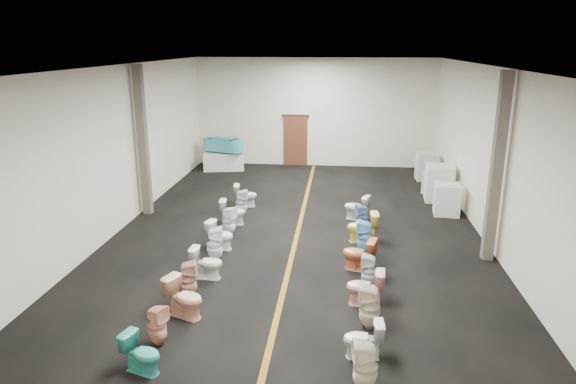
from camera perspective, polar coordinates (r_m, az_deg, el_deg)
name	(u,v)px	position (r m, az deg, el deg)	size (l,w,h in m)	color
floor	(298,230)	(14.51, 1.15, -4.23)	(16.00, 16.00, 0.00)	black
ceiling	(299,66)	(13.60, 1.26, 13.83)	(16.00, 16.00, 0.00)	black
wall_back	(315,113)	(21.76, 3.00, 8.78)	(10.00, 10.00, 0.00)	beige
wall_front	(243,286)	(6.32, -5.03, -10.38)	(10.00, 10.00, 0.00)	beige
wall_left	(121,148)	(15.13, -18.09, 4.69)	(16.00, 16.00, 0.00)	beige
wall_right	(490,156)	(14.37, 21.54, 3.77)	(16.00, 16.00, 0.00)	beige
aisle_stripe	(298,230)	(14.51, 1.15, -4.22)	(0.12, 15.60, 0.01)	brown
back_door	(296,141)	(21.94, 0.85, 5.69)	(1.00, 0.10, 2.10)	#562D19
door_frame	(296,116)	(21.78, 0.86, 8.46)	(1.15, 0.08, 0.10)	#331C11
column_left	(143,141)	(15.94, -15.84, 5.43)	(0.25, 0.25, 4.50)	#59544C
column_right	(497,169)	(12.89, 22.16, 2.37)	(0.25, 0.25, 4.50)	#59544C
display_table	(224,161)	(21.43, -7.13, 3.44)	(1.64, 0.82, 0.73)	silver
bathtub	(223,144)	(21.29, -7.20, 5.29)	(1.78, 1.08, 0.55)	#3DA6B2
appliance_crate_a	(447,199)	(16.39, 17.24, -0.78)	(0.74, 0.74, 0.95)	silver
appliance_crate_b	(439,183)	(17.72, 16.42, 0.95)	(0.87, 0.87, 1.19)	silver
appliance_crate_c	(434,182)	(18.68, 15.87, 1.07)	(0.67, 0.67, 0.76)	beige
appliance_crate_d	(426,166)	(20.36, 15.09, 2.76)	(0.73, 0.73, 1.04)	silver
toilet_left_0	(142,353)	(8.85, -15.92, -16.87)	(0.37, 0.65, 0.66)	teal
toilet_left_1	(157,325)	(9.46, -14.35, -14.13)	(0.33, 0.34, 0.74)	#EEA487
toilet_left_2	(185,298)	(10.20, -11.42, -11.42)	(0.44, 0.78, 0.79)	#F4AE94
toilet_left_3	(188,280)	(10.89, -11.05, -9.52)	(0.36, 0.37, 0.80)	#D49590
toilet_left_4	(207,263)	(11.67, -9.03, -7.78)	(0.41, 0.71, 0.73)	white
toilet_left_5	(215,244)	(12.50, -8.15, -5.75)	(0.39, 0.39, 0.86)	white
toilet_left_6	(220,235)	(13.24, -7.53, -4.76)	(0.40, 0.71, 0.72)	white
toilet_left_7	(229,221)	(14.10, -6.60, -3.22)	(0.36, 0.37, 0.80)	white
toilet_left_8	(233,212)	(14.92, -6.16, -2.22)	(0.42, 0.73, 0.74)	white
toilet_left_9	(241,203)	(15.65, -5.20, -1.18)	(0.36, 0.37, 0.81)	silver
toilet_left_10	(245,195)	(16.50, -4.76, -0.37)	(0.41, 0.72, 0.74)	silver
toilet_right_0	(365,366)	(8.19, 8.59, -18.62)	(0.38, 0.38, 0.84)	beige
toilet_right_1	(363,339)	(8.95, 8.36, -15.91)	(0.38, 0.66, 0.67)	white
toilet_right_2	(370,307)	(9.74, 9.07, -12.50)	(0.38, 0.39, 0.85)	beige
toilet_right_3	(365,288)	(10.52, 8.57, -10.45)	(0.43, 0.75, 0.76)	#F8ABAD
toilet_right_4	(369,271)	(11.27, 9.01, -8.64)	(0.33, 0.34, 0.74)	silver
toilet_right_5	(359,254)	(12.00, 7.90, -6.86)	(0.44, 0.78, 0.79)	#D36C3C
toilet_right_6	(365,237)	(12.93, 8.55, -4.99)	(0.39, 0.40, 0.86)	#77C4EB
toilet_right_7	(362,227)	(13.67, 8.27, -3.89)	(0.46, 0.80, 0.82)	#F6E45D
toilet_right_8	(362,217)	(14.55, 8.21, -2.80)	(0.33, 0.34, 0.74)	#6A9ACC
toilet_right_9	(357,207)	(15.35, 7.63, -1.70)	(0.43, 0.75, 0.77)	silver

